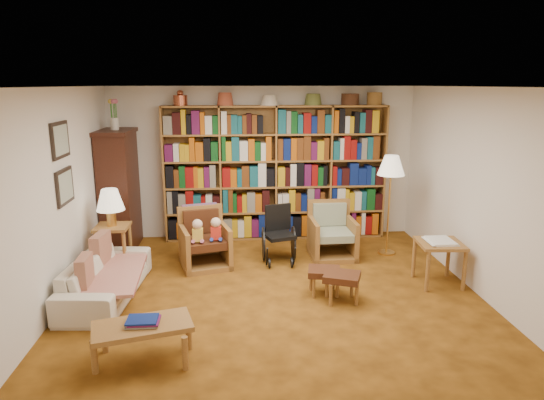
{
  "coord_description": "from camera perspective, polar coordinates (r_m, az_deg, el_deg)",
  "views": [
    {
      "loc": [
        -0.46,
        -5.48,
        2.53
      ],
      "look_at": [
        0.01,
        0.6,
        1.07
      ],
      "focal_mm": 32.0,
      "sensor_mm": 36.0,
      "label": 1
    }
  ],
  "objects": [
    {
      "name": "armchair_leather",
      "position": [
        7.01,
        -7.85,
        -4.81
      ],
      "size": [
        0.83,
        0.84,
        0.84
      ],
      "color": "#A57033",
      "rests_on": "floor"
    },
    {
      "name": "wall_front",
      "position": [
        3.28,
        4.12,
        -9.56
      ],
      "size": [
        5.0,
        0.0,
        5.0
      ],
      "primitive_type": "plane",
      "rotation": [
        -1.57,
        0.0,
        0.0
      ],
      "color": "silver",
      "rests_on": "floor"
    },
    {
      "name": "armchair_sage",
      "position": [
        7.37,
        6.98,
        -4.13
      ],
      "size": [
        0.67,
        0.7,
        0.81
      ],
      "color": "#A57033",
      "rests_on": "floor"
    },
    {
      "name": "wheelchair",
      "position": [
        7.1,
        0.78,
        -4.22
      ],
      "size": [
        0.5,
        0.65,
        0.82
      ],
      "color": "black",
      "rests_on": "floor"
    },
    {
      "name": "side_table_papers",
      "position": [
        6.59,
        19.12,
        -5.42
      ],
      "size": [
        0.58,
        0.58,
        0.6
      ],
      "color": "#A57033",
      "rests_on": "floor"
    },
    {
      "name": "wall_back",
      "position": [
        8.1,
        -1.09,
        4.4
      ],
      "size": [
        5.0,
        0.0,
        5.0
      ],
      "primitive_type": "plane",
      "rotation": [
        1.57,
        0.0,
        0.0
      ],
      "color": "silver",
      "rests_on": "floor"
    },
    {
      "name": "curio_cabinet",
      "position": [
        7.85,
        -17.51,
        1.28
      ],
      "size": [
        0.5,
        0.95,
        2.4
      ],
      "color": "#3A180F",
      "rests_on": "floor"
    },
    {
      "name": "footstool_a",
      "position": [
        6.04,
        6.15,
        -8.59
      ],
      "size": [
        0.44,
        0.39,
        0.33
      ],
      "color": "#4A2513",
      "rests_on": "floor"
    },
    {
      "name": "sofa",
      "position": [
        6.27,
        -18.96,
        -8.59
      ],
      "size": [
        1.77,
        0.81,
        0.5
      ],
      "primitive_type": "imported",
      "rotation": [
        0.0,
        0.0,
        1.49
      ],
      "color": "beige",
      "rests_on": "floor"
    },
    {
      "name": "cushion_right",
      "position": [
        5.92,
        -21.16,
        -8.03
      ],
      "size": [
        0.13,
        0.38,
        0.37
      ],
      "primitive_type": "cube",
      "rotation": [
        0.0,
        0.0,
        0.04
      ],
      "color": "maroon",
      "rests_on": "sofa"
    },
    {
      "name": "floor_lamp",
      "position": [
        7.35,
        13.83,
        3.51
      ],
      "size": [
        0.4,
        0.4,
        1.51
      ],
      "color": "gold",
      "rests_on": "floor"
    },
    {
      "name": "framed_pictures",
      "position": [
        6.19,
        -23.42,
        3.96
      ],
      "size": [
        0.03,
        0.52,
        0.97
      ],
      "color": "black",
      "rests_on": "wall_left"
    },
    {
      "name": "coffee_table",
      "position": [
        4.79,
        -14.99,
        -14.44
      ],
      "size": [
        0.98,
        0.66,
        0.43
      ],
      "color": "#A57033",
      "rests_on": "floor"
    },
    {
      "name": "wall_left",
      "position": [
        5.99,
        -24.19,
        -0.07
      ],
      "size": [
        0.0,
        5.0,
        5.0
      ],
      "primitive_type": "plane",
      "rotation": [
        1.57,
        0.0,
        1.57
      ],
      "color": "silver",
      "rests_on": "floor"
    },
    {
      "name": "floor",
      "position": [
        6.06,
        0.38,
        -11.21
      ],
      "size": [
        5.0,
        5.0,
        0.0
      ],
      "primitive_type": "plane",
      "color": "#925716",
      "rests_on": "ground"
    },
    {
      "name": "cushion_left",
      "position": [
        6.56,
        -19.45,
        -5.82
      ],
      "size": [
        0.17,
        0.43,
        0.42
      ],
      "primitive_type": "cube",
      "rotation": [
        0.0,
        0.0,
        -0.1
      ],
      "color": "maroon",
      "rests_on": "sofa"
    },
    {
      "name": "ceiling",
      "position": [
        5.5,
        0.43,
        13.17
      ],
      "size": [
        5.0,
        5.0,
        0.0
      ],
      "primitive_type": "plane",
      "rotation": [
        3.14,
        0.0,
        0.0
      ],
      "color": "white",
      "rests_on": "wall_back"
    },
    {
      "name": "table_lamp",
      "position": [
        6.87,
        -18.51,
        -0.12
      ],
      "size": [
        0.37,
        0.37,
        0.51
      ],
      "color": "gold",
      "rests_on": "side_table_lamp"
    },
    {
      "name": "bookshelf",
      "position": [
        7.96,
        0.43,
        3.65
      ],
      "size": [
        3.6,
        0.3,
        2.42
      ],
      "color": "#A57033",
      "rests_on": "floor"
    },
    {
      "name": "side_table_lamp",
      "position": [
        7.0,
        -18.2,
        -4.15
      ],
      "size": [
        0.45,
        0.45,
        0.65
      ],
      "color": "#A57033",
      "rests_on": "floor"
    },
    {
      "name": "wall_right",
      "position": [
        6.36,
        23.46,
        0.75
      ],
      "size": [
        0.0,
        5.0,
        5.0
      ],
      "primitive_type": "plane",
      "rotation": [
        1.57,
        0.0,
        -1.57
      ],
      "color": "silver",
      "rests_on": "floor"
    },
    {
      "name": "sofa_throw",
      "position": [
        6.24,
        -18.54,
        -8.18
      ],
      "size": [
        0.83,
        1.44,
        0.04
      ],
      "primitive_type": "cube",
      "rotation": [
        0.0,
        0.0,
        0.06
      ],
      "color": "beige",
      "rests_on": "sofa"
    },
    {
      "name": "footstool_b",
      "position": [
        5.87,
        8.22,
        -9.15
      ],
      "size": [
        0.51,
        0.47,
        0.35
      ],
      "color": "#4A2513",
      "rests_on": "floor"
    }
  ]
}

